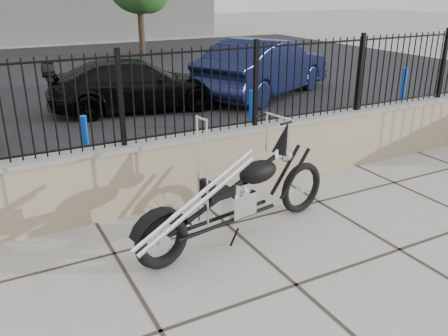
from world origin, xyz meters
name	(u,v)px	position (x,y,z in m)	size (l,w,h in m)	color
ground_plane	(296,285)	(0.00, 0.00, 0.00)	(90.00, 90.00, 0.00)	#99968E
parking_lot	(65,82)	(0.00, 12.50, 0.00)	(30.00, 30.00, 0.00)	black
retaining_wall	(195,166)	(0.00, 2.50, 0.48)	(14.00, 0.36, 0.96)	gray
iron_fence	(193,92)	(0.00, 2.50, 1.56)	(14.00, 0.08, 1.20)	black
chopper_motorcycle	(236,176)	(-0.07, 1.16, 0.82)	(2.74, 0.48, 1.64)	black
car_black	(136,85)	(0.92, 7.93, 0.62)	(1.74, 4.28, 1.24)	black
car_blue	(265,67)	(4.61, 7.83, 0.78)	(1.66, 4.76, 1.57)	#0E1333
bollard_a	(86,141)	(-1.10, 4.51, 0.45)	(0.11, 0.11, 0.89)	#0C5EB4
bollard_b	(251,110)	(2.51, 5.09, 0.43)	(0.10, 0.10, 0.86)	#0C36BE
bollard_c	(403,88)	(6.87, 4.95, 0.50)	(0.12, 0.12, 1.01)	#0C38B9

